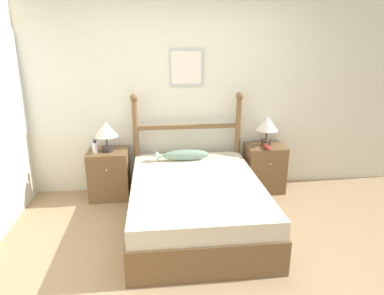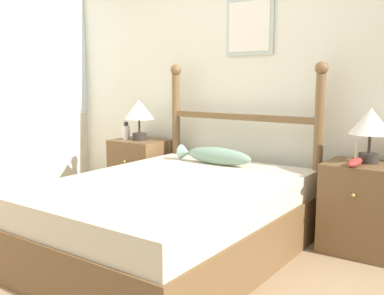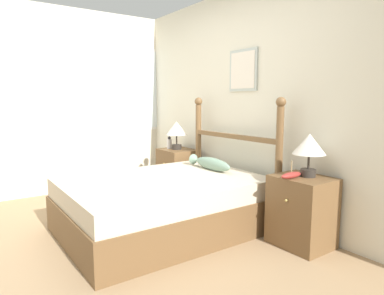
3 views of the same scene
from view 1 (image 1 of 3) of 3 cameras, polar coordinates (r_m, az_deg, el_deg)
The scene contains 11 objects.
ground_plane at distance 3.40m, azimuth 3.09°, elevation -18.07°, with size 16.00×16.00×0.00m, color #9E7F5B.
wall_back at distance 4.53m, azimuth -0.16°, elevation 8.76°, with size 6.40×0.08×2.55m.
bed at distance 3.80m, azimuth 0.67°, elevation -9.33°, with size 1.41×1.91×0.53m.
headboard at distance 4.47m, azimuth -0.71°, elevation 1.58°, with size 1.44×0.10×1.33m.
nightstand_left at distance 4.55m, azimuth -13.62°, elevation -4.33°, with size 0.50×0.44×0.63m.
nightstand_right at distance 4.73m, azimuth 11.94°, elevation -3.33°, with size 0.50×0.44×0.63m.
table_lamp_left at distance 4.35m, azimuth -14.14°, elevation 2.75°, with size 0.29×0.29×0.38m.
table_lamp_right at distance 4.59m, azimuth 12.44°, elevation 3.69°, with size 0.29×0.29×0.38m.
bottle at distance 4.40m, azimuth -15.86°, elevation 0.11°, with size 0.07×0.07×0.17m.
model_boat at distance 4.49m, azimuth 12.41°, elevation 0.12°, with size 0.07×0.25×0.15m.
fish_pillow at distance 4.26m, azimuth -1.57°, elevation -1.28°, with size 0.66×0.13×0.14m.
Camera 1 is at (-0.47, -2.71, 2.00)m, focal length 32.00 mm.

